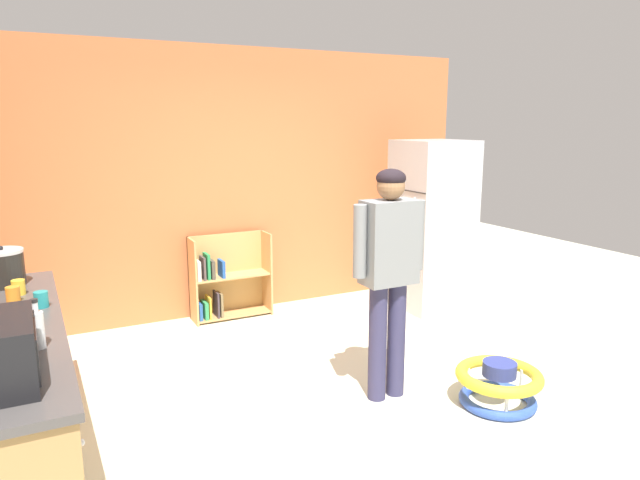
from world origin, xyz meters
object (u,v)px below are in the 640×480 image
object	(u,v)px
baby_walker	(499,384)
yellow_cup	(18,287)
clear_bottle	(37,329)
teal_cup	(41,299)
refrigerator	(432,225)
bookshelf	(225,281)
orange_cup	(13,294)
white_cup	(18,335)
crock_pot	(3,268)
kitchen_counter	(7,406)
standing_person	(389,264)

from	to	relation	value
baby_walker	yellow_cup	size ratio (longest dim) A/B	6.36
clear_bottle	yellow_cup	size ratio (longest dim) A/B	2.59
teal_cup	refrigerator	bearing A→B (deg)	17.32
bookshelf	orange_cup	size ratio (longest dim) A/B	8.95
refrigerator	teal_cup	world-z (taller)	refrigerator
white_cup	orange_cup	bearing A→B (deg)	91.91
crock_pot	orange_cup	distance (m)	0.43
clear_bottle	white_cup	world-z (taller)	clear_bottle
bookshelf	teal_cup	bearing A→B (deg)	-132.51
kitchen_counter	standing_person	world-z (taller)	standing_person
kitchen_counter	yellow_cup	bearing A→B (deg)	80.39
bookshelf	teal_cup	distance (m)	2.57
kitchen_counter	yellow_cup	size ratio (longest dim) A/B	24.75
kitchen_counter	crock_pot	distance (m)	1.06
refrigerator	teal_cup	distance (m)	3.95
kitchen_counter	yellow_cup	distance (m)	0.80
bookshelf	white_cup	xyz separation A→B (m)	(-1.82, -2.42, 0.57)
kitchen_counter	baby_walker	xyz separation A→B (m)	(3.04, -0.57, -0.29)
yellow_cup	refrigerator	bearing A→B (deg)	12.08
clear_bottle	teal_cup	xyz separation A→B (m)	(0.04, 0.68, -0.05)
white_cup	yellow_cup	bearing A→B (deg)	89.74
crock_pot	yellow_cup	world-z (taller)	crock_pot
refrigerator	white_cup	size ratio (longest dim) A/B	18.74
standing_person	clear_bottle	distance (m)	2.24
refrigerator	clear_bottle	xyz separation A→B (m)	(-3.81, -1.86, 0.11)
bookshelf	teal_cup	xyz separation A→B (m)	(-1.69, -1.85, 0.57)
orange_cup	teal_cup	bearing A→B (deg)	-52.01
teal_cup	yellow_cup	world-z (taller)	same
baby_walker	crock_pot	world-z (taller)	crock_pot
standing_person	orange_cup	size ratio (longest dim) A/B	17.43
kitchen_counter	standing_person	distance (m)	2.47
refrigerator	clear_bottle	size ratio (longest dim) A/B	7.24
orange_cup	standing_person	bearing A→B (deg)	-13.45
refrigerator	white_cup	bearing A→B (deg)	-155.81
refrigerator	teal_cup	bearing A→B (deg)	-162.68
kitchen_counter	baby_walker	bearing A→B (deg)	-10.61
baby_walker	orange_cup	size ratio (longest dim) A/B	6.36
teal_cup	white_cup	distance (m)	0.59
standing_person	yellow_cup	bearing A→B (deg)	162.81
yellow_cup	orange_cup	bearing A→B (deg)	-100.80
bookshelf	baby_walker	size ratio (longest dim) A/B	1.41
bookshelf	clear_bottle	size ratio (longest dim) A/B	3.46
crock_pot	yellow_cup	size ratio (longest dim) A/B	2.86
crock_pot	teal_cup	bearing A→B (deg)	-71.69
crock_pot	yellow_cup	distance (m)	0.29
standing_person	clear_bottle	world-z (taller)	standing_person
standing_person	yellow_cup	world-z (taller)	standing_person
kitchen_counter	teal_cup	world-z (taller)	teal_cup
bookshelf	baby_walker	xyz separation A→B (m)	(1.12, -2.69, -0.22)
baby_walker	kitchen_counter	bearing A→B (deg)	169.39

